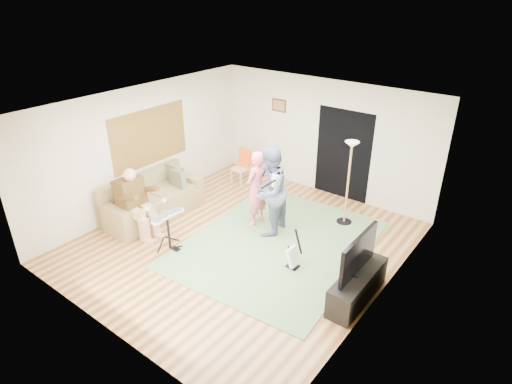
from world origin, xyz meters
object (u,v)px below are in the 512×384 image
(drum_kit, at_px, (169,233))
(dining_chair, at_px, (241,172))
(tv_cabinet, at_px, (357,286))
(guitar_spare, at_px, (294,257))
(singer, at_px, (256,188))
(guitarist, at_px, (269,192))
(television, at_px, (359,254))
(torchiere_lamp, at_px, (350,169))
(sofa, at_px, (151,202))

(drum_kit, distance_m, dining_chair, 3.18)
(drum_kit, distance_m, tv_cabinet, 3.59)
(drum_kit, xyz_separation_m, guitar_spare, (2.24, 0.90, -0.10))
(singer, distance_m, dining_chair, 2.05)
(tv_cabinet, bearing_deg, guitarist, 160.91)
(drum_kit, bearing_deg, dining_chair, 103.51)
(guitar_spare, height_order, television, television)
(drum_kit, height_order, torchiere_lamp, torchiere_lamp)
(guitarist, distance_m, dining_chair, 2.50)
(guitarist, xyz_separation_m, torchiere_lamp, (1.04, 1.29, 0.32))
(sofa, bearing_deg, television, 1.93)
(guitarist, height_order, tv_cabinet, guitarist)
(drum_kit, bearing_deg, tv_cabinet, 13.03)
(guitarist, relative_size, tv_cabinet, 1.32)
(singer, bearing_deg, television, 66.04)
(singer, distance_m, guitarist, 0.48)
(drum_kit, distance_m, guitar_spare, 2.41)
(sofa, height_order, tv_cabinet, sofa)
(guitarist, distance_m, torchiere_lamp, 1.69)
(guitarist, distance_m, television, 2.41)
(singer, bearing_deg, tv_cabinet, 66.37)
(guitarist, xyz_separation_m, television, (2.27, -0.80, -0.07))
(sofa, xyz_separation_m, singer, (2.04, 1.11, 0.51))
(sofa, xyz_separation_m, dining_chair, (0.56, 2.44, 0.03))
(singer, bearing_deg, drum_kit, -27.50)
(drum_kit, distance_m, singer, 1.97)
(guitarist, bearing_deg, television, 61.86)
(drum_kit, height_order, guitar_spare, guitar_spare)
(guitar_spare, xyz_separation_m, torchiere_lamp, (-0.01, 2.00, 1.01))
(dining_chair, bearing_deg, singer, -38.10)
(sofa, bearing_deg, tv_cabinet, 1.91)
(television, bearing_deg, guitarist, 160.52)
(guitarist, relative_size, guitar_spare, 2.27)
(singer, height_order, guitar_spare, singer)
(sofa, relative_size, drum_kit, 2.91)
(singer, height_order, guitarist, guitarist)
(drum_kit, height_order, dining_chair, dining_chair)
(torchiere_lamp, bearing_deg, sofa, -147.42)
(guitarist, bearing_deg, torchiere_lamp, 132.34)
(dining_chair, height_order, television, television)
(dining_chair, bearing_deg, guitar_spare, -32.50)
(sofa, height_order, television, television)
(tv_cabinet, height_order, television, television)
(guitar_spare, xyz_separation_m, dining_chair, (-2.98, 2.19, 0.09))
(singer, xyz_separation_m, television, (2.71, -0.95, 0.05))
(sofa, xyz_separation_m, drum_kit, (1.30, -0.65, 0.03))
(guitarist, xyz_separation_m, dining_chair, (-1.92, 1.48, -0.60))
(guitar_spare, relative_size, television, 0.71)
(sofa, height_order, torchiere_lamp, torchiere_lamp)
(torchiere_lamp, xyz_separation_m, television, (1.23, -2.09, -0.39))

